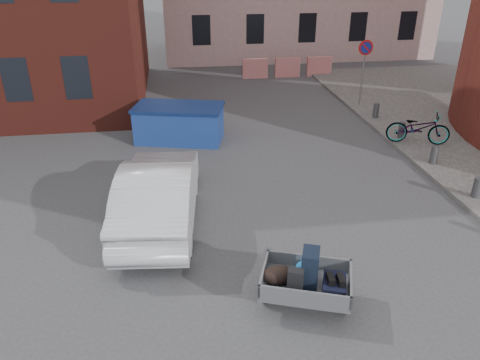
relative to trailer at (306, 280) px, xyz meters
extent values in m
plane|color=#38383A|center=(-0.45, 2.12, -0.61)|extent=(120.00, 120.00, 0.00)
cylinder|color=gray|center=(5.55, 11.62, 0.81)|extent=(0.07, 0.07, 2.60)
cylinder|color=red|center=(5.55, 11.60, 1.86)|extent=(0.60, 0.03, 0.60)
cylinder|color=navy|center=(5.55, 11.58, 1.86)|extent=(0.44, 0.03, 0.44)
cylinder|color=#3A3A3D|center=(5.55, 3.32, -0.21)|extent=(0.22, 0.22, 0.55)
cylinder|color=#3A3A3D|center=(5.55, 5.52, -0.21)|extent=(0.22, 0.22, 0.55)
cylinder|color=#3A3A3D|center=(5.55, 7.72, -0.21)|extent=(0.22, 0.22, 0.55)
cylinder|color=#3A3A3D|center=(5.55, 9.92, -0.21)|extent=(0.22, 0.22, 0.55)
cube|color=red|center=(2.05, 17.12, -0.11)|extent=(1.30, 0.18, 1.00)
cube|color=red|center=(3.75, 17.12, -0.11)|extent=(1.30, 0.18, 1.00)
cube|color=red|center=(5.45, 17.12, -0.11)|extent=(1.30, 0.18, 1.00)
cylinder|color=black|center=(-0.67, 0.24, -0.39)|extent=(0.24, 0.45, 0.44)
cylinder|color=black|center=(0.69, -0.25, -0.39)|extent=(0.24, 0.45, 0.44)
cube|color=slate|center=(0.01, 0.00, -0.15)|extent=(1.88, 1.57, 0.08)
cube|color=slate|center=(-0.72, 0.26, 0.03)|extent=(0.41, 1.05, 0.28)
cube|color=slate|center=(0.75, -0.27, 0.03)|extent=(0.41, 1.05, 0.28)
cube|color=slate|center=(0.19, 0.50, 0.03)|extent=(1.52, 0.58, 0.28)
cube|color=slate|center=(-0.17, -0.50, 0.03)|extent=(1.52, 0.58, 0.28)
cube|color=slate|center=(0.31, 0.84, -0.21)|extent=(0.31, 0.69, 0.06)
cube|color=black|center=(0.07, 0.03, 0.24)|extent=(0.43, 0.52, 0.70)
cube|color=black|center=(0.45, -0.27, 0.02)|extent=(0.58, 0.70, 0.25)
ellipsoid|color=black|center=(-0.48, 0.12, 0.07)|extent=(0.69, 0.54, 0.36)
cube|color=black|center=(-0.24, -0.18, 0.13)|extent=(0.32, 0.26, 0.48)
ellipsoid|color=blue|center=(0.08, 0.34, 0.01)|extent=(0.44, 0.40, 0.24)
cube|color=black|center=(0.36, -0.29, 0.21)|extent=(0.13, 0.28, 0.13)
cube|color=black|center=(0.53, -0.35, 0.21)|extent=(0.13, 0.28, 0.13)
cube|color=navy|center=(-2.04, 8.85, -0.03)|extent=(3.14, 2.11, 1.15)
cube|color=navy|center=(-2.04, 8.85, 0.59)|extent=(3.26, 2.23, 0.10)
imported|color=silver|center=(-2.66, 3.48, 0.18)|extent=(2.13, 4.94, 1.58)
imported|color=black|center=(5.83, 7.15, 0.05)|extent=(2.16, 1.34, 1.07)
camera|label=1|loc=(-2.15, -6.56, 5.38)|focal=35.00mm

